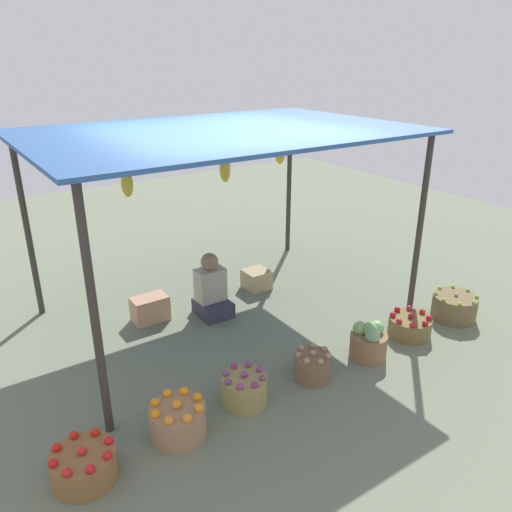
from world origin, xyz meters
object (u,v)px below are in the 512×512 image
basket_red_tomatoes (84,465)px  wooden_crate_stacked_rear (150,309)px  basket_oranges (178,420)px  basket_cabbages (369,342)px  vendor_person (211,291)px  basket_red_apples (410,326)px  wooden_crate_near_vendor (256,279)px  basket_limes (454,307)px  basket_purple_onions (244,389)px  basket_potatoes (313,366)px

basket_red_tomatoes → wooden_crate_stacked_rear: wooden_crate_stacked_rear is taller
basket_oranges → basket_cabbages: (2.14, -0.05, 0.03)m
vendor_person → basket_red_apples: (1.59, -1.66, -0.19)m
wooden_crate_near_vendor → wooden_crate_stacked_rear: (-1.52, -0.01, 0.02)m
basket_cabbages → basket_red_apples: bearing=4.3°
basket_red_tomatoes → wooden_crate_near_vendor: bearing=34.5°
basket_red_tomatoes → basket_limes: (4.37, -0.01, 0.02)m
basket_oranges → basket_limes: size_ratio=0.90×
basket_red_tomatoes → basket_red_apples: bearing=0.4°
basket_red_apples → wooden_crate_near_vendor: 2.09m
wooden_crate_near_vendor → basket_red_apples: bearing=-69.0°
basket_red_apples → wooden_crate_near_vendor: bearing=111.0°
vendor_person → wooden_crate_stacked_rear: bearing=158.4°
basket_oranges → basket_purple_onions: basket_oranges is taller
basket_oranges → basket_red_apples: bearing=-0.0°
wooden_crate_near_vendor → wooden_crate_stacked_rear: 1.52m
basket_purple_onions → basket_limes: size_ratio=0.80×
wooden_crate_stacked_rear → basket_red_apples: bearing=-40.4°
basket_purple_onions → basket_red_apples: (2.17, -0.05, -0.03)m
vendor_person → basket_potatoes: (0.17, -1.67, -0.17)m
vendor_person → basket_limes: vendor_person is taller
basket_potatoes → wooden_crate_stacked_rear: 2.12m
basket_oranges → basket_cabbages: 2.14m
wooden_crate_stacked_rear → basket_oranges: bearing=-106.5°
basket_red_tomatoes → basket_potatoes: 2.20m
wooden_crate_near_vendor → basket_red_tomatoes: bearing=-145.5°
vendor_person → wooden_crate_stacked_rear: size_ratio=1.89×
basket_red_tomatoes → basket_potatoes: size_ratio=1.34×
basket_red_apples → wooden_crate_stacked_rear: 2.98m
basket_oranges → basket_potatoes: bearing=-0.3°
vendor_person → basket_limes: bearing=-35.9°
wooden_crate_stacked_rear → basket_cabbages: bearing=-51.8°
basket_potatoes → wooden_crate_near_vendor: size_ratio=1.12×
basket_oranges → basket_red_apples: 2.84m
basket_limes → wooden_crate_stacked_rear: (-3.02, 1.96, 0.01)m
basket_purple_onions → basket_potatoes: basket_purple_onions is taller
vendor_person → basket_cabbages: vendor_person is taller
basket_oranges → basket_cabbages: basket_cabbages is taller
basket_cabbages → basket_red_tomatoes: bearing=179.4°
basket_red_apples → vendor_person: bearing=133.7°
basket_purple_onions → basket_red_apples: size_ratio=0.88×
basket_red_tomatoes → basket_purple_onions: 1.45m
basket_cabbages → wooden_crate_stacked_rear: 2.53m
vendor_person → basket_potatoes: 1.69m
basket_cabbages → wooden_crate_near_vendor: (-0.04, 2.00, -0.05)m
basket_cabbages → wooden_crate_near_vendor: size_ratio=1.24×
vendor_person → wooden_crate_near_vendor: 0.90m
basket_red_tomatoes → basket_red_apples: 3.62m
basket_red_apples → basket_purple_onions: bearing=178.8°
vendor_person → basket_oranges: (-1.25, -1.66, -0.15)m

